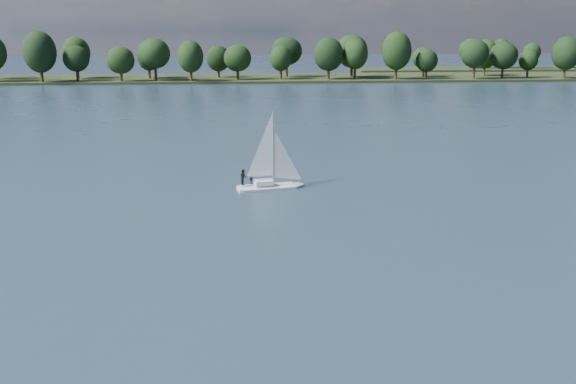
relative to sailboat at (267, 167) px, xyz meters
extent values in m
plane|color=#233342|center=(-1.42, 47.34, -2.42)|extent=(700.00, 700.00, 0.00)
cube|color=black|center=(-1.42, 159.34, -2.42)|extent=(660.00, 40.00, 1.50)
cube|color=white|center=(0.12, 0.00, -2.42)|extent=(6.82, 3.20, 0.77)
cube|color=white|center=(0.12, 0.00, -1.64)|extent=(2.14, 1.55, 0.48)
cylinder|color=silver|center=(0.12, 0.00, 1.98)|extent=(0.12, 0.12, 7.74)
imported|color=black|center=(-1.64, 0.45, -1.03)|extent=(0.44, 0.63, 1.67)
imported|color=black|center=(-2.51, -0.13, -1.03)|extent=(0.88, 0.98, 1.67)
camera|label=1|loc=(-3.48, -66.10, 13.94)|focal=40.00mm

